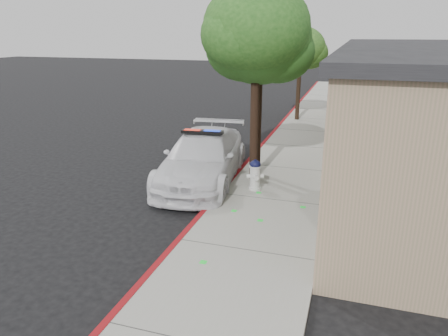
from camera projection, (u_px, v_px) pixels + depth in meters
ground at (177, 244)px, 9.62m from camera, size 120.00×120.00×0.00m
sidewalk at (271, 201)px, 11.86m from camera, size 3.20×60.00×0.15m
red_curb at (219, 195)px, 12.30m from camera, size 0.14×60.00×0.16m
clapboard_building at (442, 105)px, 15.20m from camera, size 7.30×20.89×4.24m
police_car at (203, 158)px, 13.45m from camera, size 2.84×5.72×1.72m
fire_hydrant at (255, 174)px, 12.44m from camera, size 0.53×0.46×0.93m
street_tree_near at (260, 46)px, 12.63m from camera, size 3.28×3.02×5.52m
street_tree_mid at (257, 32)px, 12.13m from camera, size 3.14×3.23×5.98m
street_tree_far at (301, 50)px, 21.39m from camera, size 2.68×2.54×4.81m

